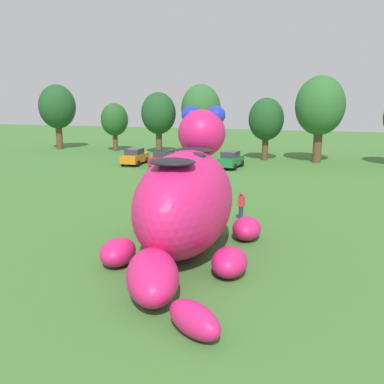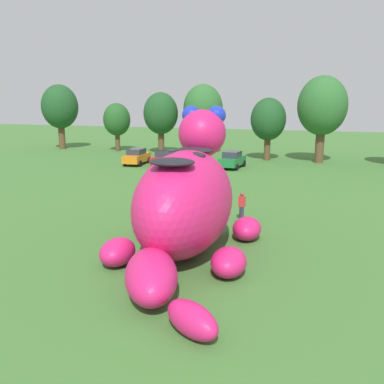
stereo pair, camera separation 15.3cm
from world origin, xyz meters
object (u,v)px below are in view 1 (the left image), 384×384
object	(u,v)px
spectator_near_inflatable	(209,186)
spectator_mid_field	(241,207)
car_orange	(135,157)
car_silver	(192,159)
car_red	(164,159)
giant_inflatable_creature	(186,201)
car_green	(231,160)

from	to	relation	value
spectator_near_inflatable	spectator_mid_field	world-z (taller)	same
car_orange	car_silver	xyz separation A→B (m)	(6.46, -0.16, 0.00)
car_orange	car_silver	world-z (taller)	same
car_orange	spectator_mid_field	bearing A→B (deg)	-49.64
car_red	car_silver	world-z (taller)	same
spectator_mid_field	spectator_near_inflatable	bearing A→B (deg)	122.87
spectator_mid_field	car_silver	bearing A→B (deg)	115.80
car_red	car_orange	bearing A→B (deg)	172.51
car_red	car_silver	size ratio (longest dim) A/B	1.01
car_orange	giant_inflatable_creature	bearing A→B (deg)	-59.90
car_orange	spectator_mid_field	distance (m)	22.85
car_orange	car_red	bearing A→B (deg)	-7.49
car_orange	spectator_near_inflatable	distance (m)	16.86
car_silver	spectator_near_inflatable	distance (m)	13.17
car_silver	car_green	distance (m)	3.90
car_red	car_silver	distance (m)	2.91
giant_inflatable_creature	car_silver	bearing A→B (deg)	106.70
spectator_near_inflatable	car_silver	bearing A→B (deg)	112.56
giant_inflatable_creature	car_green	bearing A→B (deg)	97.33
car_silver	spectator_mid_field	distance (m)	19.16
car_red	car_silver	bearing A→B (deg)	6.08
car_silver	car_green	world-z (taller)	same
giant_inflatable_creature	car_orange	world-z (taller)	giant_inflatable_creature
giant_inflatable_creature	car_orange	size ratio (longest dim) A/B	2.99
car_red	car_green	size ratio (longest dim) A/B	1.00
car_silver	car_red	bearing A→B (deg)	-173.92
car_silver	car_green	bearing A→B (deg)	15.28
car_green	spectator_near_inflatable	distance (m)	13.25
car_red	spectator_mid_field	bearing A→B (deg)	-56.46
car_silver	spectator_mid_field	size ratio (longest dim) A/B	2.46
car_green	car_red	bearing A→B (deg)	-168.65
car_green	giant_inflatable_creature	bearing A→B (deg)	-82.67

